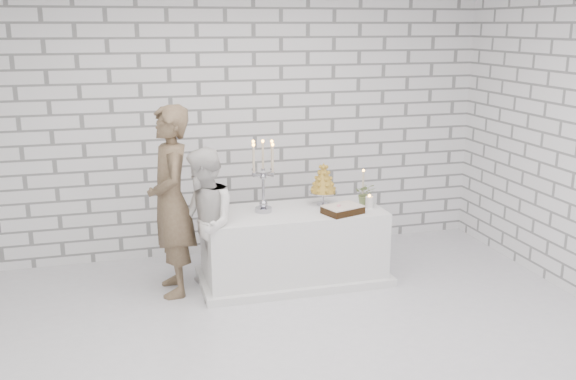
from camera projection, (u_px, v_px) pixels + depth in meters
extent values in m
cube|color=silver|center=(286.00, 352.00, 5.12)|extent=(6.00, 5.00, 0.01)
cube|color=white|center=(228.00, 123.00, 7.07)|extent=(6.00, 0.01, 3.00)
cube|color=white|center=(457.00, 315.00, 2.41)|extent=(6.00, 0.01, 3.00)
cube|color=white|center=(293.00, 246.00, 6.48)|extent=(1.80, 0.80, 0.75)
imported|color=brown|center=(171.00, 202.00, 6.06)|extent=(0.47, 0.69, 1.85)
imported|color=white|center=(204.00, 224.00, 6.01)|extent=(0.56, 0.71, 1.46)
cube|color=black|center=(343.00, 209.00, 6.28)|extent=(0.43, 0.36, 0.08)
cylinder|color=white|center=(369.00, 202.00, 6.46)|extent=(0.09, 0.09, 0.12)
cylinder|color=beige|center=(363.00, 186.00, 6.70)|extent=(0.06, 0.06, 0.32)
imported|color=#446539|center=(366.00, 194.00, 6.56)|extent=(0.27, 0.26, 0.24)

